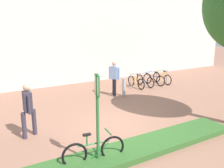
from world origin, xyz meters
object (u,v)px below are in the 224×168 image
person_suited_navy (28,107)px  person_casual_tan (114,76)px  bollard_steel (124,87)px  bike_rack_cluster (149,80)px  bike_at_sign (94,151)px  parking_sign_post (98,107)px

person_suited_navy → person_casual_tan: bearing=28.6°
person_suited_navy → person_casual_tan: (4.74, 2.59, 0.00)m
bollard_steel → person_suited_navy: size_ratio=0.52×
bike_rack_cluster → person_suited_navy: (-7.56, -3.30, 0.64)m
bollard_steel → person_suited_navy: (-5.10, -2.26, 0.53)m
person_casual_tan → bike_rack_cluster: bearing=14.2°
bike_at_sign → person_casual_tan: bearing=53.8°
bike_rack_cluster → bollard_steel: 2.68m
bike_at_sign → bollard_steel: bearing=49.4°
person_casual_tan → bike_at_sign: bearing=-126.2°
bike_at_sign → bollard_steel: bollard_steel is taller
bollard_steel → person_casual_tan: size_ratio=0.52×
bike_rack_cluster → bollard_steel: bearing=-157.1°
bike_rack_cluster → person_suited_navy: bearing=-156.4°
bike_at_sign → bollard_steel: size_ratio=1.86×
parking_sign_post → person_suited_navy: size_ratio=1.37×
bike_at_sign → parking_sign_post: bearing=-42.9°
parking_sign_post → bollard_steel: parking_sign_post is taller
bike_at_sign → bollard_steel: 6.25m
person_suited_navy → bollard_steel: bearing=23.9°
parking_sign_post → person_suited_navy: 2.83m
bike_at_sign → person_casual_tan: size_ratio=0.97×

